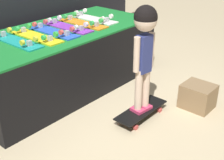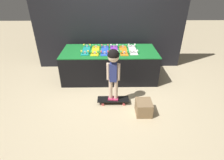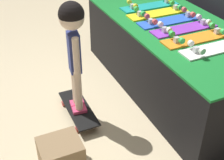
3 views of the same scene
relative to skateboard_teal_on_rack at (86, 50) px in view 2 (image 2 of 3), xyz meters
name	(u,v)px [view 2 (image 2 of 3)]	position (x,y,z in m)	size (l,w,h in m)	color
ground_plane	(110,89)	(0.56, -0.58, -0.74)	(16.00, 16.00, 0.00)	beige
back_wall	(109,17)	(0.56, 0.69, 0.64)	(3.98, 0.10, 2.75)	black
display_rack	(110,64)	(0.56, -0.01, -0.38)	(2.26, 1.01, 0.72)	black
skateboard_teal_on_rack	(86,50)	(0.00, 0.00, 0.00)	(0.18, 0.68, 0.09)	teal
skateboard_yellow_on_rack	(95,50)	(0.22, -0.03, 0.00)	(0.18, 0.68, 0.09)	yellow
skateboard_blue_on_rack	(105,50)	(0.45, -0.03, 0.00)	(0.18, 0.68, 0.09)	blue
skateboard_purple_on_rack	(114,50)	(0.67, -0.01, 0.00)	(0.18, 0.68, 0.09)	purple
skateboard_orange_on_rack	(124,50)	(0.89, -0.03, 0.00)	(0.18, 0.68, 0.09)	orange
skateboard_white_on_rack	(133,49)	(1.12, 0.01, 0.00)	(0.18, 0.68, 0.09)	white
skateboard_on_floor	(113,100)	(0.63, -1.11, -0.66)	(0.64, 0.21, 0.09)	black
child	(114,66)	(0.63, -1.11, 0.09)	(0.25, 0.21, 1.05)	#E03D6B
storage_box	(144,108)	(1.18, -1.44, -0.61)	(0.28, 0.32, 0.26)	#8E704C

